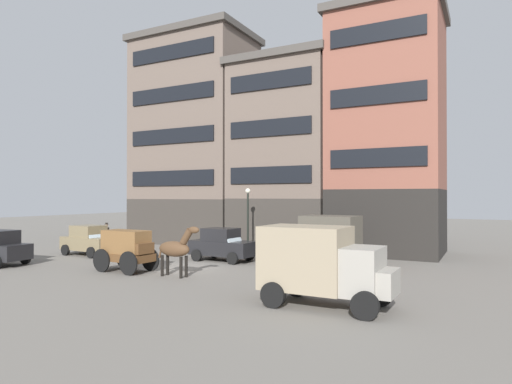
% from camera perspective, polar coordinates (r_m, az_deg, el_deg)
% --- Properties ---
extents(ground_plane, '(120.00, 120.00, 0.00)m').
position_cam_1_polar(ground_plane, '(22.88, -9.81, -9.66)').
color(ground_plane, slate).
extents(building_far_left, '(9.35, 6.36, 16.33)m').
position_cam_1_polar(building_far_left, '(35.85, -7.85, 6.79)').
color(building_far_left, '#38332D').
rests_on(building_far_left, ground_plane).
extents(building_center_left, '(7.44, 6.36, 13.24)m').
position_cam_1_polar(building_center_left, '(31.71, 4.10, 4.94)').
color(building_center_left, '#38332D').
rests_on(building_center_left, ground_plane).
extents(building_center_right, '(7.10, 6.36, 15.48)m').
position_cam_1_polar(building_center_right, '(29.79, 16.50, 7.50)').
color(building_center_right, black).
rests_on(building_center_right, ground_plane).
extents(cargo_wagon, '(2.97, 1.64, 1.98)m').
position_cam_1_polar(cargo_wagon, '(22.36, -16.28, -6.89)').
color(cargo_wagon, brown).
rests_on(cargo_wagon, ground_plane).
extents(draft_horse, '(2.35, 0.68, 2.30)m').
position_cam_1_polar(draft_horse, '(20.42, -10.26, -7.16)').
color(draft_horse, '#513823').
rests_on(draft_horse, ground_plane).
extents(delivery_truck_near, '(4.45, 2.37, 2.62)m').
position_cam_1_polar(delivery_truck_near, '(23.48, 8.23, -5.93)').
color(delivery_truck_near, '#2D3823').
rests_on(delivery_truck_near, ground_plane).
extents(delivery_truck_far, '(4.38, 2.20, 2.62)m').
position_cam_1_polar(delivery_truck_far, '(14.92, 8.51, -9.03)').
color(delivery_truck_far, gray).
rests_on(delivery_truck_far, ground_plane).
extents(sedan_light, '(3.80, 2.07, 1.83)m').
position_cam_1_polar(sedan_light, '(29.27, -20.63, -5.84)').
color(sedan_light, '#7A6B4C').
rests_on(sedan_light, ground_plane).
extents(sedan_parked_curb, '(3.77, 2.00, 1.83)m').
position_cam_1_polar(sedan_parked_curb, '(25.10, -4.35, -6.76)').
color(sedan_parked_curb, black).
rests_on(sedan_parked_curb, ground_plane).
extents(pedestrian_officer, '(0.45, 0.45, 1.79)m').
position_cam_1_polar(pedestrian_officer, '(32.44, -18.67, -5.20)').
color(pedestrian_officer, black).
rests_on(pedestrian_officer, ground_plane).
extents(streetlamp_curbside, '(0.32, 0.32, 4.12)m').
position_cam_1_polar(streetlamp_curbside, '(27.45, -1.05, -2.55)').
color(streetlamp_curbside, black).
rests_on(streetlamp_curbside, ground_plane).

